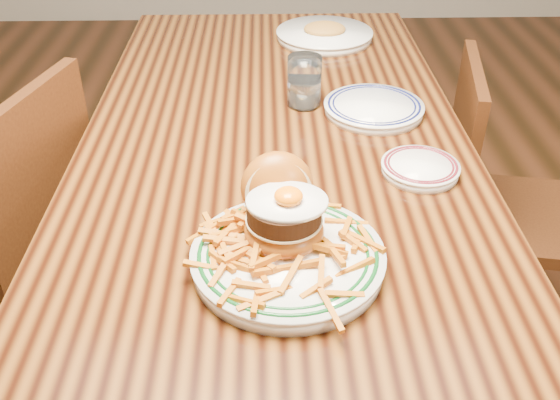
{
  "coord_description": "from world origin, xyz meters",
  "views": [
    {
      "loc": [
        -0.02,
        -1.24,
        1.41
      ],
      "look_at": [
        0.0,
        -0.43,
        0.85
      ],
      "focal_mm": 40.0,
      "sensor_mm": 36.0,
      "label": 1
    }
  ],
  "objects_px": {
    "chair_right": "(493,201)",
    "side_plate": "(420,167)",
    "table": "(275,162)",
    "chair_left": "(15,253)",
    "main_plate": "(286,239)"
  },
  "relations": [
    {
      "from": "chair_left",
      "to": "side_plate",
      "type": "height_order",
      "value": "chair_left"
    },
    {
      "from": "table",
      "to": "side_plate",
      "type": "distance_m",
      "value": 0.36
    },
    {
      "from": "chair_right",
      "to": "side_plate",
      "type": "bearing_deg",
      "value": 58.12
    },
    {
      "from": "table",
      "to": "chair_right",
      "type": "xyz_separation_m",
      "value": [
        0.6,
        0.14,
        -0.22
      ]
    },
    {
      "from": "main_plate",
      "to": "table",
      "type": "bearing_deg",
      "value": 83.86
    },
    {
      "from": "chair_left",
      "to": "chair_right",
      "type": "relative_size",
      "value": 1.08
    },
    {
      "from": "chair_left",
      "to": "chair_right",
      "type": "xyz_separation_m",
      "value": [
        1.22,
        0.24,
        -0.04
      ]
    },
    {
      "from": "side_plate",
      "to": "chair_right",
      "type": "bearing_deg",
      "value": 32.17
    },
    {
      "from": "chair_left",
      "to": "main_plate",
      "type": "xyz_separation_m",
      "value": [
        0.63,
        -0.36,
        0.31
      ]
    },
    {
      "from": "table",
      "to": "chair_left",
      "type": "relative_size",
      "value": 1.79
    },
    {
      "from": "table",
      "to": "side_plate",
      "type": "bearing_deg",
      "value": -34.62
    },
    {
      "from": "chair_right",
      "to": "side_plate",
      "type": "distance_m",
      "value": 0.57
    },
    {
      "from": "chair_left",
      "to": "main_plate",
      "type": "bearing_deg",
      "value": -15.29
    },
    {
      "from": "table",
      "to": "side_plate",
      "type": "xyz_separation_m",
      "value": [
        0.29,
        -0.2,
        0.1
      ]
    },
    {
      "from": "chair_right",
      "to": "side_plate",
      "type": "xyz_separation_m",
      "value": [
        -0.31,
        -0.34,
        0.32
      ]
    }
  ]
}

